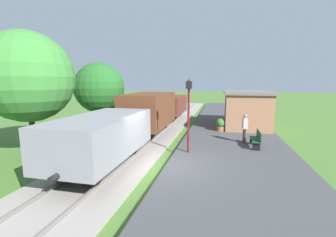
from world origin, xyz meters
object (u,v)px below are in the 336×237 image
object	(u,v)px
bench_near_hut	(256,139)
tree_trackside_far	(99,88)
potted_planter	(220,125)
bench_down_platform	(240,112)
freight_train	(150,115)
station_hut	(246,108)
lamp_post_near	(189,102)
person_waiting	(245,127)
tree_trackside_mid	(27,77)

from	to	relation	value
bench_near_hut	tree_trackside_far	size ratio (longest dim) A/B	0.29
potted_planter	tree_trackside_far	bearing A→B (deg)	-174.34
bench_down_platform	tree_trackside_far	distance (m)	14.09
potted_planter	bench_down_platform	bearing A→B (deg)	75.84
freight_train	station_hut	bearing A→B (deg)	30.91
bench_near_hut	tree_trackside_far	world-z (taller)	tree_trackside_far
lamp_post_near	tree_trackside_far	xyz separation A→B (m)	(-7.42, 4.64, 0.51)
person_waiting	freight_train	bearing A→B (deg)	-20.42
potted_planter	station_hut	bearing A→B (deg)	52.02
person_waiting	lamp_post_near	world-z (taller)	lamp_post_near
person_waiting	tree_trackside_mid	distance (m)	11.94
bench_down_platform	tree_trackside_mid	size ratio (longest dim) A/B	0.24
lamp_post_near	tree_trackside_mid	size ratio (longest dim) A/B	0.59
bench_down_platform	tree_trackside_far	world-z (taller)	tree_trackside_far
tree_trackside_far	bench_near_hut	bearing A→B (deg)	-15.11
station_hut	lamp_post_near	size ratio (longest dim) A/B	1.57
bench_near_hut	bench_down_platform	distance (m)	11.48
bench_near_hut	lamp_post_near	bearing A→B (deg)	-154.08
bench_down_platform	tree_trackside_far	xyz separation A→B (m)	(-10.91, -8.53, 2.59)
freight_train	bench_down_platform	distance (m)	11.44
potted_planter	lamp_post_near	bearing A→B (deg)	-105.75
tree_trackside_mid	tree_trackside_far	distance (m)	6.00
tree_trackside_far	station_hut	bearing A→B (deg)	17.28
freight_train	station_hut	size ratio (longest dim) A/B	3.34
potted_planter	freight_train	bearing A→B (deg)	-162.16
person_waiting	tree_trackside_mid	world-z (taller)	tree_trackside_mid
bench_near_hut	tree_trackside_far	xyz separation A→B (m)	(-10.91, 2.95, 2.59)
potted_planter	lamp_post_near	world-z (taller)	lamp_post_near
freight_train	station_hut	distance (m)	7.93
tree_trackside_mid	tree_trackside_far	world-z (taller)	tree_trackside_mid
lamp_post_near	bench_down_platform	bearing A→B (deg)	75.17
station_hut	bench_near_hut	distance (m)	6.42
station_hut	tree_trackside_far	world-z (taller)	tree_trackside_far
freight_train	tree_trackside_far	bearing A→B (deg)	170.85
station_hut	person_waiting	bearing A→B (deg)	-95.99
freight_train	bench_near_hut	world-z (taller)	freight_train
station_hut	potted_planter	xyz separation A→B (m)	(-1.96, -2.51, -0.93)
freight_train	potted_planter	xyz separation A→B (m)	(4.84, 1.56, -0.78)
tree_trackside_mid	lamp_post_near	bearing A→B (deg)	9.10
tree_trackside_far	person_waiting	bearing A→B (deg)	-11.86
bench_near_hut	bench_down_platform	world-z (taller)	same
person_waiting	lamp_post_near	bearing A→B (deg)	33.23
bench_near_hut	freight_train	bearing A→B (deg)	161.38
bench_down_platform	lamp_post_near	xyz separation A→B (m)	(-3.49, -13.17, 2.08)
freight_train	person_waiting	size ratio (longest dim) A/B	11.35
bench_down_platform	person_waiting	distance (m)	10.73
station_hut	person_waiting	distance (m)	5.63
station_hut	tree_trackside_mid	distance (m)	15.04
lamp_post_near	tree_trackside_far	bearing A→B (deg)	147.98
station_hut	tree_trackside_mid	xyz separation A→B (m)	(-11.56, -9.33, 2.36)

